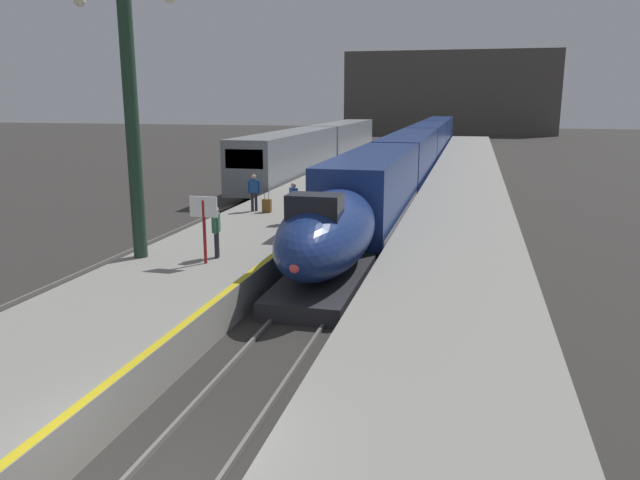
% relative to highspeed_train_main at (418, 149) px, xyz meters
% --- Properties ---
extents(platform_left, '(4.80, 110.00, 1.05)m').
position_rel_highspeed_train_main_xyz_m(platform_left, '(-4.05, -20.32, -1.44)').
color(platform_left, gray).
rests_on(platform_left, ground).
extents(platform_right, '(4.80, 110.00, 1.05)m').
position_rel_highspeed_train_main_xyz_m(platform_right, '(4.05, -20.32, -1.44)').
color(platform_right, gray).
rests_on(platform_right, ground).
extents(platform_left_safety_stripe, '(0.20, 107.80, 0.01)m').
position_rel_highspeed_train_main_xyz_m(platform_left_safety_stripe, '(-1.77, -20.32, -0.91)').
color(platform_left_safety_stripe, yellow).
rests_on(platform_left_safety_stripe, platform_left).
extents(rail_main_left, '(0.08, 110.00, 0.12)m').
position_rel_highspeed_train_main_xyz_m(rail_main_left, '(-0.75, -17.57, -1.91)').
color(rail_main_left, slate).
rests_on(rail_main_left, ground).
extents(rail_main_right, '(0.08, 110.00, 0.12)m').
position_rel_highspeed_train_main_xyz_m(rail_main_right, '(0.75, -17.57, -1.91)').
color(rail_main_right, slate).
rests_on(rail_main_right, ground).
extents(rail_secondary_left, '(0.08, 110.00, 0.12)m').
position_rel_highspeed_train_main_xyz_m(rail_secondary_left, '(-8.85, -17.57, -1.91)').
color(rail_secondary_left, slate).
rests_on(rail_secondary_left, ground).
extents(rail_secondary_right, '(0.08, 110.00, 0.12)m').
position_rel_highspeed_train_main_xyz_m(rail_secondary_right, '(-7.35, -17.57, -1.91)').
color(rail_secondary_right, slate).
rests_on(rail_secondary_right, ground).
extents(highspeed_train_main, '(2.92, 76.46, 3.60)m').
position_rel_highspeed_train_main_xyz_m(highspeed_train_main, '(0.00, 0.00, 0.00)').
color(highspeed_train_main, navy).
rests_on(highspeed_train_main, ground).
extents(regional_train_adjacent, '(2.85, 36.60, 3.80)m').
position_rel_highspeed_train_main_xyz_m(regional_train_adjacent, '(-8.10, -1.51, 0.16)').
color(regional_train_adjacent, gray).
rests_on(regional_train_adjacent, ground).
extents(station_column_mid, '(4.00, 0.68, 8.90)m').
position_rel_highspeed_train_main_xyz_m(station_column_mid, '(-5.90, -35.03, 4.45)').
color(station_column_mid, '#1E3828').
rests_on(station_column_mid, platform_left).
extents(passenger_near_edge, '(0.55, 0.31, 1.69)m').
position_rel_highspeed_train_main_xyz_m(passenger_near_edge, '(-5.16, -26.20, 0.07)').
color(passenger_near_edge, '#23232D').
rests_on(passenger_near_edge, platform_left).
extents(passenger_mid_platform, '(0.41, 0.46, 1.69)m').
position_rel_highspeed_train_main_xyz_m(passenger_mid_platform, '(-2.61, -28.48, 0.07)').
color(passenger_mid_platform, '#23232D').
rests_on(passenger_mid_platform, platform_left).
extents(passenger_far_waiting, '(0.30, 0.56, 1.69)m').
position_rel_highspeed_train_main_xyz_m(passenger_far_waiting, '(-3.44, -34.53, 0.07)').
color(passenger_far_waiting, '#23232D').
rests_on(passenger_far_waiting, platform_left).
extents(rolling_suitcase, '(0.40, 0.22, 0.98)m').
position_rel_highspeed_train_main_xyz_m(rolling_suitcase, '(-4.49, -26.38, -0.61)').
color(rolling_suitcase, brown).
rests_on(rolling_suitcase, platform_left).
extents(departure_info_board, '(0.90, 0.10, 2.12)m').
position_rel_highspeed_train_main_xyz_m(departure_info_board, '(-3.50, -35.27, 0.59)').
color(departure_info_board, maroon).
rests_on(departure_info_board, platform_left).
extents(terminus_back_wall, '(36.00, 2.00, 14.00)m').
position_rel_highspeed_train_main_xyz_m(terminus_back_wall, '(0.00, 56.93, 5.03)').
color(terminus_back_wall, '#4C4742').
rests_on(terminus_back_wall, ground).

